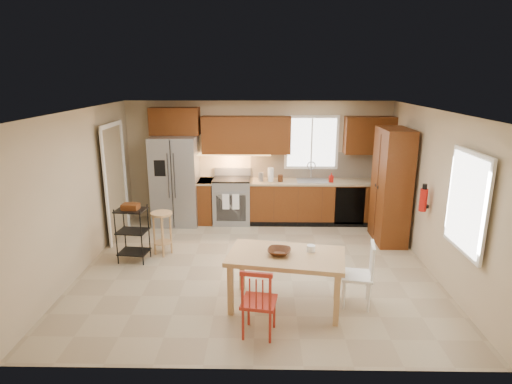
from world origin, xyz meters
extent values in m
plane|color=tan|center=(0.00, 0.00, 0.00)|extent=(5.50, 5.50, 0.00)
cube|color=silver|center=(0.00, 0.00, 2.50)|extent=(5.50, 5.00, 0.02)
cube|color=#CCB793|center=(0.00, 2.50, 1.25)|extent=(5.50, 0.02, 2.50)
cube|color=#CCB793|center=(0.00, -2.50, 1.25)|extent=(5.50, 0.02, 2.50)
cube|color=#CCB793|center=(-2.75, 0.00, 1.25)|extent=(0.02, 5.00, 2.50)
cube|color=#CCB793|center=(2.75, 0.00, 1.25)|extent=(0.02, 5.00, 2.50)
cube|color=gray|center=(-1.70, 2.12, 0.91)|extent=(0.92, 0.75, 1.82)
cube|color=gray|center=(-0.55, 2.19, 0.46)|extent=(0.76, 0.63, 0.92)
cube|color=#5B2F10|center=(-1.10, 2.20, 0.45)|extent=(0.30, 0.60, 0.90)
cube|color=#5B2F10|center=(1.29, 2.20, 0.45)|extent=(2.92, 0.60, 0.90)
cube|color=black|center=(1.85, 1.91, 0.45)|extent=(0.60, 0.02, 0.78)
cube|color=beige|center=(1.29, 2.48, 1.18)|extent=(2.92, 0.03, 0.55)
cube|color=#552B0E|center=(-1.70, 2.33, 2.10)|extent=(1.00, 0.35, 0.55)
cube|color=#552B0E|center=(-0.25, 2.33, 1.83)|extent=(1.80, 0.35, 0.75)
cube|color=#552B0E|center=(2.25, 2.33, 1.83)|extent=(1.00, 0.35, 0.75)
cube|color=white|center=(1.10, 2.48, 1.65)|extent=(1.12, 0.04, 1.12)
cube|color=gray|center=(1.10, 2.20, 0.86)|extent=(0.62, 0.46, 0.16)
cube|color=#FFBF66|center=(-0.55, 2.30, 1.43)|extent=(1.60, 0.30, 0.01)
imported|color=#B0130C|center=(1.48, 2.10, 1.00)|extent=(0.09, 0.09, 0.19)
cylinder|color=white|center=(0.25, 2.15, 1.04)|extent=(0.12, 0.12, 0.28)
cylinder|color=gray|center=(0.05, 2.15, 0.99)|extent=(0.11, 0.11, 0.18)
cylinder|color=#482613|center=(0.45, 2.12, 0.97)|extent=(0.10, 0.10, 0.14)
cube|color=#5B2F10|center=(2.43, 1.20, 1.05)|extent=(0.50, 0.95, 2.10)
cylinder|color=#B0130C|center=(2.63, 0.15, 1.10)|extent=(0.12, 0.12, 0.36)
cube|color=white|center=(2.68, -1.15, 1.45)|extent=(0.04, 1.02, 1.32)
cube|color=#8C7A59|center=(-2.67, 1.30, 1.05)|extent=(0.04, 0.95, 2.10)
imported|color=#482613|center=(0.31, -1.20, 0.74)|extent=(0.35, 0.35, 0.07)
cylinder|color=white|center=(0.73, -1.10, 0.77)|extent=(0.12, 0.12, 0.12)
camera|label=1|loc=(0.10, -6.36, 3.01)|focal=30.00mm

